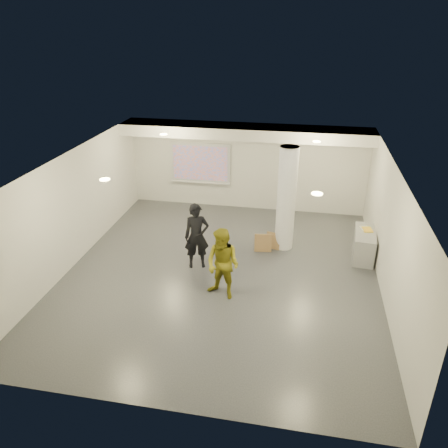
% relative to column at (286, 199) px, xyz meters
% --- Properties ---
extents(floor, '(8.00, 9.00, 0.01)m').
position_rel_column_xyz_m(floor, '(-1.50, -1.80, -1.50)').
color(floor, '#34363C').
rests_on(floor, ground).
extents(ceiling, '(8.00, 9.00, 0.01)m').
position_rel_column_xyz_m(ceiling, '(-1.50, -1.80, 1.50)').
color(ceiling, white).
rests_on(ceiling, floor).
extents(wall_back, '(8.00, 0.01, 3.00)m').
position_rel_column_xyz_m(wall_back, '(-1.50, 2.70, 0.00)').
color(wall_back, silver).
rests_on(wall_back, floor).
extents(wall_front, '(8.00, 0.01, 3.00)m').
position_rel_column_xyz_m(wall_front, '(-1.50, -6.30, 0.00)').
color(wall_front, silver).
rests_on(wall_front, floor).
extents(wall_left, '(0.01, 9.00, 3.00)m').
position_rel_column_xyz_m(wall_left, '(-5.50, -1.80, 0.00)').
color(wall_left, silver).
rests_on(wall_left, floor).
extents(wall_right, '(0.01, 9.00, 3.00)m').
position_rel_column_xyz_m(wall_right, '(2.50, -1.80, 0.00)').
color(wall_right, silver).
rests_on(wall_right, floor).
extents(soffit_band, '(8.00, 1.10, 0.36)m').
position_rel_column_xyz_m(soffit_band, '(-1.50, 2.15, 1.32)').
color(soffit_band, silver).
rests_on(soffit_band, ceiling).
extents(downlight_nw, '(0.22, 0.22, 0.02)m').
position_rel_column_xyz_m(downlight_nw, '(-3.70, 0.70, 1.48)').
color(downlight_nw, '#FFEB93').
rests_on(downlight_nw, ceiling).
extents(downlight_ne, '(0.22, 0.22, 0.02)m').
position_rel_column_xyz_m(downlight_ne, '(0.70, 0.70, 1.48)').
color(downlight_ne, '#FFEB93').
rests_on(downlight_ne, ceiling).
extents(downlight_sw, '(0.22, 0.22, 0.02)m').
position_rel_column_xyz_m(downlight_sw, '(-3.70, -3.30, 1.48)').
color(downlight_sw, '#FFEB93').
rests_on(downlight_sw, ceiling).
extents(downlight_se, '(0.22, 0.22, 0.02)m').
position_rel_column_xyz_m(downlight_se, '(0.70, -3.30, 1.48)').
color(downlight_se, '#FFEB93').
rests_on(downlight_se, ceiling).
extents(column, '(0.52, 0.52, 3.00)m').
position_rel_column_xyz_m(column, '(0.00, 0.00, 0.00)').
color(column, white).
rests_on(column, floor).
extents(projection_screen, '(2.10, 0.13, 1.42)m').
position_rel_column_xyz_m(projection_screen, '(-3.10, 2.65, 0.03)').
color(projection_screen, silver).
rests_on(projection_screen, wall_back).
extents(credenza, '(0.66, 1.36, 0.77)m').
position_rel_column_xyz_m(credenza, '(2.22, -0.19, -1.12)').
color(credenza, gray).
rests_on(credenza, floor).
extents(papers_stack, '(0.33, 0.38, 0.02)m').
position_rel_column_xyz_m(papers_stack, '(2.21, 0.02, -0.72)').
color(papers_stack, silver).
rests_on(papers_stack, credenza).
extents(postit_pad, '(0.29, 0.37, 0.03)m').
position_rel_column_xyz_m(postit_pad, '(2.27, -0.05, -0.71)').
color(postit_pad, yellow).
rests_on(postit_pad, credenza).
extents(cardboard_back, '(0.50, 0.18, 0.53)m').
position_rel_column_xyz_m(cardboard_back, '(-0.56, -0.39, -1.23)').
color(cardboard_back, olive).
rests_on(cardboard_back, floor).
extents(cardboard_front, '(0.47, 0.31, 0.46)m').
position_rel_column_xyz_m(cardboard_front, '(-0.30, -0.13, -1.27)').
color(cardboard_front, olive).
rests_on(cardboard_front, floor).
extents(woman, '(0.75, 0.61, 1.79)m').
position_rel_column_xyz_m(woman, '(-2.20, -1.53, -0.61)').
color(woman, black).
rests_on(woman, floor).
extents(man, '(1.04, 0.94, 1.76)m').
position_rel_column_xyz_m(man, '(-1.27, -2.78, -0.62)').
color(man, olive).
rests_on(man, floor).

